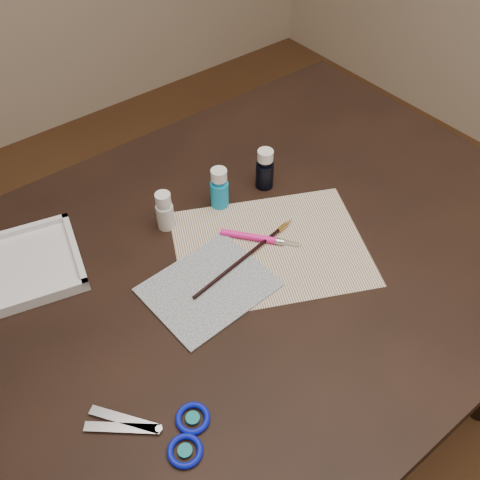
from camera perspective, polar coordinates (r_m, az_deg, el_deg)
ground at (r=1.65m, az=-0.00°, el=-19.80°), size 3.50×3.50×0.02m
table at (r=1.31m, az=-0.00°, el=-12.97°), size 1.30×0.90×0.75m
paper at (r=1.02m, az=3.26°, el=-0.81°), size 0.44×0.40×0.00m
canvas at (r=0.96m, az=-3.34°, el=-5.01°), size 0.22×0.18×0.00m
paint_bottle_white at (r=1.04m, az=-8.05°, el=3.13°), size 0.04×0.04×0.08m
paint_bottle_cyan at (r=1.08m, az=-2.22°, el=5.57°), size 0.04×0.04×0.09m
paint_bottle_navy at (r=1.12m, az=2.67°, el=7.59°), size 0.04×0.04×0.09m
paintbrush at (r=0.99m, az=0.71°, el=-1.67°), size 0.27×0.05×0.01m
craft_knife at (r=1.03m, az=2.34°, el=0.16°), size 0.11×0.13×0.01m
scissors at (r=0.82m, az=-10.01°, el=-19.55°), size 0.22×0.21×0.01m
palette_tray at (r=1.05m, az=-21.83°, el=-2.47°), size 0.23×0.23×0.02m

